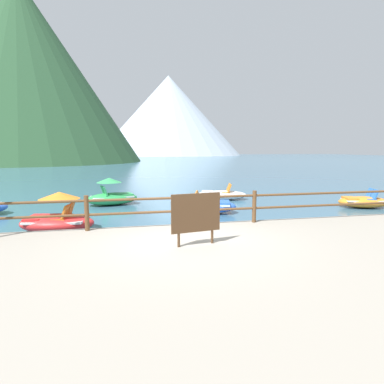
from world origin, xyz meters
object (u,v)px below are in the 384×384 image
Objects in this scene: pedal_boat_2 at (207,206)px; pedal_boat_3 at (57,219)px; pedal_boat_0 at (221,195)px; sign_board at (196,214)px; pedal_boat_5 at (112,196)px; pedal_boat_4 at (363,202)px.

pedal_boat_3 reaches higher than pedal_boat_2.
pedal_boat_2 is (-1.61, -3.27, 0.04)m from pedal_boat_0.
pedal_boat_2 reaches higher than pedal_boat_0.
sign_board reaches higher than pedal_boat_0.
pedal_boat_5 is at bearing 72.21° from pedal_boat_3.
pedal_boat_0 is 8.76m from pedal_boat_3.
sign_board is 9.56m from pedal_boat_0.
pedal_boat_0 is 5.43m from pedal_boat_5.
sign_board is at bearing -76.47° from pedal_boat_5.
sign_board reaches higher than pedal_boat_2.
sign_board is at bearing -110.80° from pedal_boat_0.
pedal_boat_3 is 1.02× the size of pedal_boat_4.
pedal_boat_3 is (-3.59, 3.59, -0.70)m from sign_board.
pedal_boat_5 reaches higher than pedal_boat_0.
pedal_boat_2 is 1.01× the size of pedal_boat_5.
sign_board is at bearing -107.49° from pedal_boat_2.
pedal_boat_4 is (8.82, 5.32, -0.86)m from sign_board.
pedal_boat_3 is 0.95× the size of pedal_boat_5.
pedal_boat_5 reaches higher than pedal_boat_4.
pedal_boat_0 is 1.14× the size of pedal_boat_3.
pedal_boat_3 is 5.09m from pedal_boat_5.
pedal_boat_4 is 0.93× the size of pedal_boat_5.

